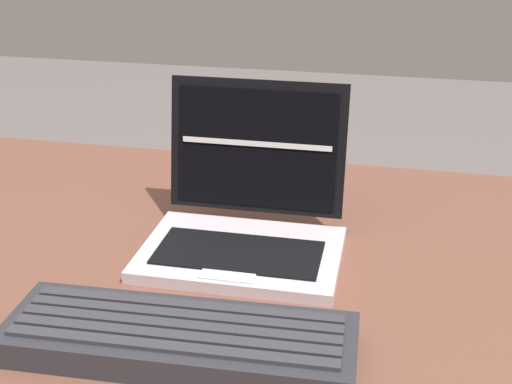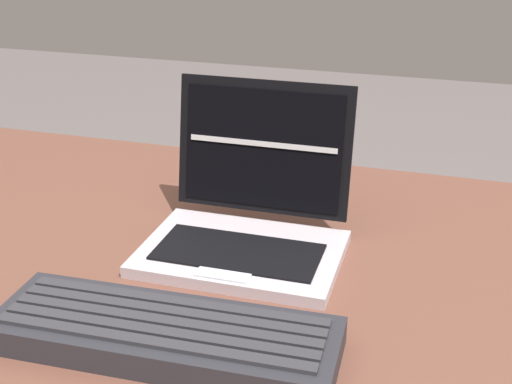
# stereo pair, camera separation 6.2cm
# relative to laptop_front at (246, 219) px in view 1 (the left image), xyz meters

# --- Properties ---
(desk) EXTENTS (1.73, 0.77, 0.73)m
(desk) POSITION_rel_laptop_front_xyz_m (0.03, -0.06, -0.14)
(desk) COLOR brown
(desk) RESTS_ON ground
(laptop_front) EXTENTS (0.24, 0.20, 0.20)m
(laptop_front) POSITION_rel_laptop_front_xyz_m (0.00, 0.00, 0.00)
(laptop_front) COLOR silver
(laptop_front) RESTS_ON desk
(external_keyboard) EXTENTS (0.35, 0.13, 0.03)m
(external_keyboard) POSITION_rel_laptop_front_xyz_m (-0.02, -0.22, -0.03)
(external_keyboard) COLOR #2F2F35
(external_keyboard) RESTS_ON desk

